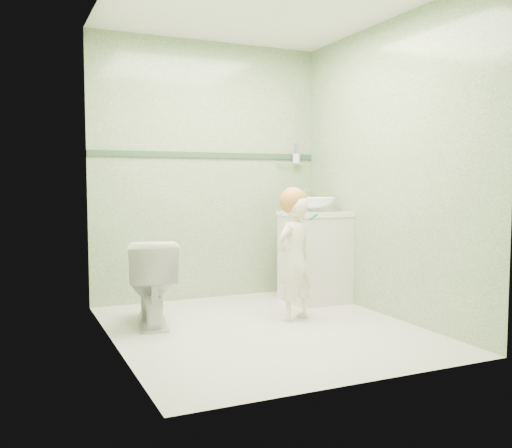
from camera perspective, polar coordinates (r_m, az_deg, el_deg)
name	(u,v)px	position (r m, az deg, el deg)	size (l,w,h in m)	color
ground	(264,329)	(4.29, 0.84, -10.59)	(2.50, 2.50, 0.00)	silver
room_shell	(264,169)	(4.14, 0.85, 5.66)	(2.50, 2.54, 2.40)	gray
trim_stripe	(208,155)	(5.29, -4.87, 6.99)	(2.20, 0.02, 0.05)	#2F4C35
vanity	(315,258)	(5.20, 5.98, -3.46)	(0.52, 0.50, 0.80)	silver
counter	(315,214)	(5.16, 6.02, 1.05)	(0.54, 0.52, 0.04)	white
basin	(315,204)	(5.16, 6.02, 1.98)	(0.37, 0.37, 0.13)	white
faucet	(305,195)	(5.31, 5.03, 2.93)	(0.03, 0.13, 0.18)	silver
cup_holder	(295,159)	(5.60, 4.03, 6.65)	(0.26, 0.07, 0.21)	silver
toilet	(151,282)	(4.41, -10.58, -5.80)	(0.37, 0.66, 0.67)	white
toddler	(294,259)	(4.47, 3.90, -3.52)	(0.36, 0.24, 0.99)	silver
hair_cap	(293,201)	(4.46, 3.78, 2.37)	(0.22, 0.22, 0.22)	#BC7638
teal_toothbrush	(313,216)	(4.41, 5.76, 0.77)	(0.10, 0.14, 0.08)	#008D73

